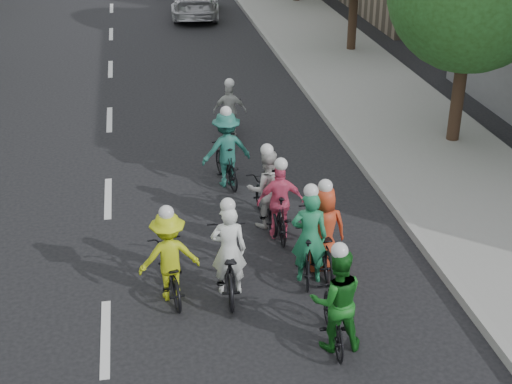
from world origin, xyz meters
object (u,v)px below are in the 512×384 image
object	(u,v)px
cyclist_2	(169,263)
cyclist_6	(266,196)
cyclist_1	(335,307)
cyclist_7	(226,154)
cyclist_5	(308,246)
cyclist_8	(230,117)
cyclist_0	(228,260)
cyclist_4	(322,237)
cyclist_3	(280,207)

from	to	relation	value
cyclist_2	cyclist_6	xyz separation A→B (m)	(2.11, 2.23, -0.01)
cyclist_1	cyclist_7	xyz separation A→B (m)	(-0.84, 6.05, 0.03)
cyclist_6	cyclist_5	bearing A→B (deg)	96.61
cyclist_6	cyclist_8	distance (m)	4.89
cyclist_0	cyclist_2	world-z (taller)	cyclist_0
cyclist_5	cyclist_6	size ratio (longest dim) A/B	1.06
cyclist_4	cyclist_6	world-z (taller)	cyclist_4
cyclist_4	cyclist_8	bearing A→B (deg)	-80.42
cyclist_1	cyclist_0	bearing A→B (deg)	-47.63
cyclist_6	cyclist_7	world-z (taller)	cyclist_7
cyclist_5	cyclist_8	xyz separation A→B (m)	(-0.40, 7.00, -0.10)
cyclist_1	cyclist_6	xyz separation A→B (m)	(-0.31, 4.02, -0.07)
cyclist_4	cyclist_7	distance (m)	4.01
cyclist_1	cyclist_4	world-z (taller)	cyclist_1
cyclist_3	cyclist_5	world-z (taller)	cyclist_5
cyclist_4	cyclist_7	size ratio (longest dim) A/B	1.05
cyclist_0	cyclist_8	size ratio (longest dim) A/B	1.13
cyclist_0	cyclist_8	xyz separation A→B (m)	(1.05, 7.10, -0.04)
cyclist_8	cyclist_5	bearing A→B (deg)	102.61
cyclist_3	cyclist_1	bearing A→B (deg)	95.34
cyclist_4	cyclist_7	xyz separation A→B (m)	(-1.22, 3.82, 0.11)
cyclist_1	cyclist_4	xyz separation A→B (m)	(0.38, 2.23, -0.08)
cyclist_4	cyclist_5	xyz separation A→B (m)	(-0.34, -0.32, 0.03)
cyclist_7	cyclist_4	bearing A→B (deg)	98.18
cyclist_2	cyclist_4	bearing A→B (deg)	-177.91
cyclist_0	cyclist_3	xyz separation A→B (m)	(1.26, 1.71, 0.02)
cyclist_1	cyclist_2	xyz separation A→B (m)	(-2.42, 1.80, -0.06)
cyclist_1	cyclist_8	world-z (taller)	cyclist_1
cyclist_3	cyclist_5	bearing A→B (deg)	99.54
cyclist_2	cyclist_7	xyz separation A→B (m)	(1.58, 4.25, 0.09)
cyclist_1	cyclist_6	bearing A→B (deg)	-81.04
cyclist_2	cyclist_7	bearing A→B (deg)	-117.11
cyclist_2	cyclist_8	distance (m)	7.41
cyclist_6	cyclist_7	distance (m)	2.10
cyclist_5	cyclist_8	world-z (taller)	cyclist_5
cyclist_6	cyclist_8	world-z (taller)	cyclist_6
cyclist_7	cyclist_8	size ratio (longest dim) A/B	1.06
cyclist_0	cyclist_4	world-z (taller)	cyclist_0
cyclist_8	cyclist_2	bearing A→B (deg)	83.17
cyclist_0	cyclist_6	size ratio (longest dim) A/B	1.12
cyclist_5	cyclist_7	distance (m)	4.24
cyclist_5	cyclist_6	world-z (taller)	cyclist_5
cyclist_5	cyclist_0	bearing A→B (deg)	15.70
cyclist_1	cyclist_5	distance (m)	1.91
cyclist_3	cyclist_4	world-z (taller)	cyclist_4
cyclist_5	cyclist_6	xyz separation A→B (m)	(-0.36, 2.11, -0.03)
cyclist_4	cyclist_1	bearing A→B (deg)	83.53
cyclist_4	cyclist_2	bearing A→B (deg)	12.08
cyclist_3	cyclist_2	bearing A→B (deg)	40.02
cyclist_1	cyclist_5	xyz separation A→B (m)	(0.04, 1.91, -0.05)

